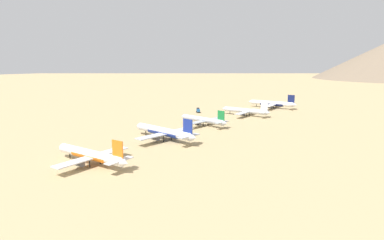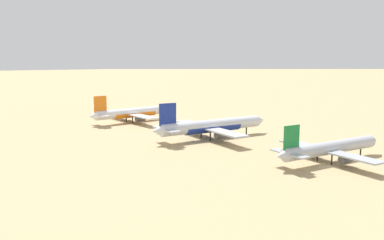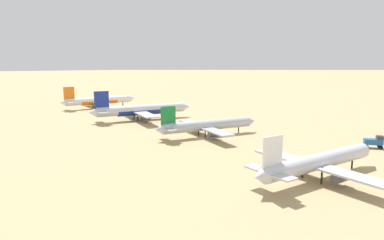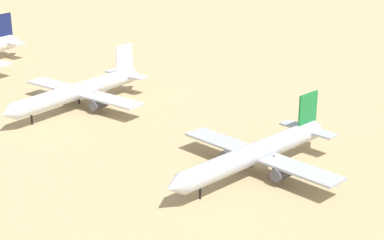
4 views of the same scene
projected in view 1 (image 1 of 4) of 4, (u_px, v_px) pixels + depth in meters
The scene contains 7 objects.
ground_plane at pixel (210, 126), 213.65m from camera, with size 1800.00×1800.00×0.00m, color tan.
parked_jet_0 at pixel (272, 103), 289.14m from camera, with size 44.09×36.12×12.79m.
parked_jet_1 at pixel (246, 111), 250.14m from camera, with size 40.51×33.11×11.71m.
parked_jet_2 at pixel (203, 120), 213.20m from camera, with size 39.72×32.18×11.48m.
parked_jet_3 at pixel (164, 132), 175.29m from camera, with size 47.04×38.13×13.59m.
parked_jet_4 at pixel (91, 155), 134.25m from camera, with size 43.34×35.43×12.53m.
service_truck at pixel (198, 110), 265.52m from camera, with size 5.59×5.26×3.90m.
Camera 1 is at (-136.06, 159.49, 42.94)m, focal length 30.55 mm.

